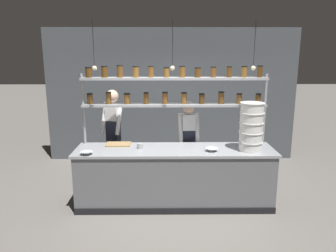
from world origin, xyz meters
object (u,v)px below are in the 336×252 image
at_px(prep_bowl_near_left, 212,150).
at_px(serving_cup_front, 140,146).
at_px(chef_left, 113,131).
at_px(chef_center, 188,140).
at_px(container_stack, 251,127).
at_px(cutting_board, 118,144).
at_px(prep_bowl_center_front, 87,153).
at_px(spice_shelf_unit, 173,93).

relative_size(prep_bowl_near_left, serving_cup_front, 2.19).
xyz_separation_m(chef_left, chef_center, (1.33, -0.22, -0.12)).
relative_size(chef_center, container_stack, 2.12).
bearing_deg(container_stack, chef_left, 157.65).
bearing_deg(serving_cup_front, cutting_board, 149.95).
distance_m(chef_center, prep_bowl_center_front, 1.79).
xyz_separation_m(spice_shelf_unit, container_stack, (1.17, -0.44, -0.46)).
bearing_deg(chef_center, container_stack, -42.95).
distance_m(cutting_board, prep_bowl_near_left, 1.51).
relative_size(cutting_board, serving_cup_front, 4.62).
bearing_deg(prep_bowl_near_left, chef_center, 112.86).
bearing_deg(chef_left, prep_bowl_center_front, -84.83).
bearing_deg(prep_bowl_center_front, chef_center, 29.16).
xyz_separation_m(chef_center, cutting_board, (-1.16, -0.36, 0.04)).
xyz_separation_m(cutting_board, prep_bowl_near_left, (1.47, -0.36, 0.01)).
relative_size(container_stack, prep_bowl_near_left, 3.92).
relative_size(container_stack, serving_cup_front, 8.58).
relative_size(chef_center, serving_cup_front, 18.20).
relative_size(chef_center, prep_bowl_near_left, 8.32).
xyz_separation_m(chef_left, prep_bowl_center_front, (-0.23, -1.09, -0.07)).
height_order(cutting_board, prep_bowl_near_left, prep_bowl_near_left).
distance_m(chef_left, prep_bowl_center_front, 1.12).
height_order(container_stack, serving_cup_front, container_stack).
xyz_separation_m(chef_left, serving_cup_front, (0.53, -0.79, -0.06)).
height_order(chef_center, serving_cup_front, chef_center).
distance_m(container_stack, cutting_board, 2.11).
height_order(chef_center, container_stack, container_stack).
bearing_deg(prep_bowl_center_front, cutting_board, 52.10).
distance_m(chef_left, cutting_board, 0.61).
bearing_deg(chef_center, cutting_board, -167.91).
bearing_deg(chef_center, prep_bowl_center_front, -155.95).
distance_m(cutting_board, serving_cup_front, 0.42).
height_order(cutting_board, serving_cup_front, serving_cup_front).
bearing_deg(spice_shelf_unit, container_stack, -20.65).
relative_size(chef_left, serving_cup_front, 20.24).
height_order(container_stack, prep_bowl_center_front, container_stack).
bearing_deg(cutting_board, chef_left, 106.18).
distance_m(chef_left, serving_cup_front, 0.96).
distance_m(container_stack, serving_cup_front, 1.72).
relative_size(prep_bowl_near_left, prep_bowl_center_front, 1.01).
height_order(prep_bowl_near_left, serving_cup_front, serving_cup_front).
distance_m(chef_center, container_stack, 1.20).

